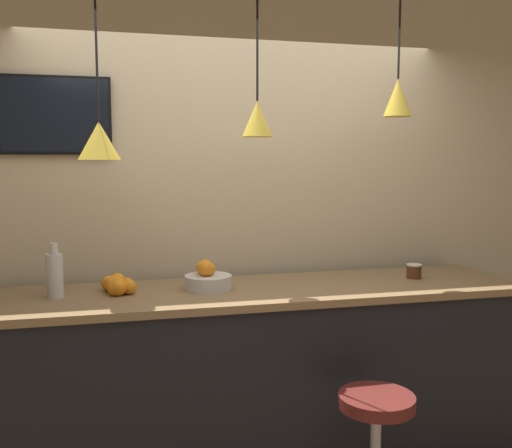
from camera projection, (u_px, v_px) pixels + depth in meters
name	position (u px, v px, depth m)	size (l,w,h in m)	color
back_wall	(238.00, 215.00, 3.51)	(8.00, 0.06, 2.90)	beige
service_counter	(256.00, 384.00, 3.16)	(2.95, 0.71, 1.09)	black
bar_stool	(375.00, 448.00, 2.67)	(0.45, 0.45, 0.70)	#B7B7BC
fruit_bowl	(208.00, 279.00, 3.06)	(0.25, 0.25, 0.16)	beige
orange_pile	(117.00, 285.00, 2.98)	(0.18, 0.25, 0.09)	orange
juice_bottle	(55.00, 275.00, 2.87)	(0.08, 0.08, 0.28)	silver
spread_jar	(414.00, 271.00, 3.35)	(0.09, 0.09, 0.08)	#562D19
pendant_lamp_left	(99.00, 139.00, 2.79)	(0.21, 0.21, 1.02)	black
pendant_lamp_middle	(257.00, 117.00, 2.97)	(0.16, 0.16, 0.90)	black
pendant_lamp_right	(398.00, 97.00, 3.15)	(0.16, 0.16, 0.78)	black
mounted_tv	(55.00, 115.00, 3.15)	(0.60, 0.04, 0.43)	black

